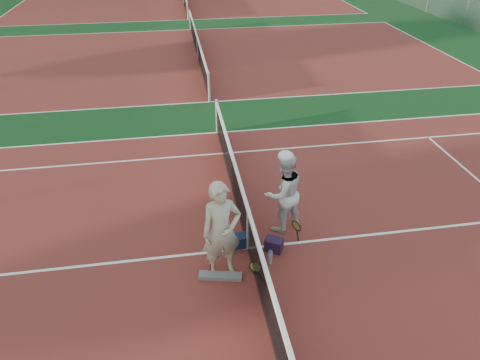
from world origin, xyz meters
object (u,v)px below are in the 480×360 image
object	(u,v)px
racket_red	(214,259)
sports_bag_navy	(239,241)
player_b	(283,193)
water_bottle	(270,258)
player_a	(221,231)
racket_spare	(255,267)
net_main	(248,229)
racket_black_held	(296,232)
sports_bag_purple	(274,245)

from	to	relation	value
racket_red	sports_bag_navy	world-z (taller)	racket_red
player_b	water_bottle	xyz separation A→B (m)	(-0.49, -1.08, -0.78)
player_b	racket_red	distance (m)	2.06
player_a	player_b	bearing A→B (deg)	30.23
racket_spare	net_main	bearing A→B (deg)	-12.59
racket_black_held	water_bottle	distance (m)	0.85
player_a	racket_red	bearing A→B (deg)	149.09
net_main	racket_spare	distance (m)	0.78
player_a	player_b	distance (m)	1.87
player_a	water_bottle	distance (m)	1.30
sports_bag_purple	water_bottle	world-z (taller)	water_bottle
racket_spare	sports_bag_navy	world-z (taller)	sports_bag_navy
net_main	racket_red	size ratio (longest dim) A/B	18.95
water_bottle	sports_bag_purple	bearing A→B (deg)	66.74
player_a	racket_black_held	xyz separation A→B (m)	(1.62, 0.60, -0.73)
water_bottle	racket_black_held	bearing A→B (deg)	38.32
net_main	sports_bag_purple	bearing A→B (deg)	-14.47
player_b	player_a	bearing A→B (deg)	18.20
net_main	racket_black_held	bearing A→B (deg)	0.58
player_a	racket_black_held	distance (m)	1.87
net_main	sports_bag_navy	bearing A→B (deg)	149.76
racket_red	sports_bag_purple	xyz separation A→B (m)	(1.29, 0.39, -0.15)
net_main	water_bottle	xyz separation A→B (m)	(0.36, -0.51, -0.36)
player_b	sports_bag_purple	world-z (taller)	player_b
net_main	player_b	distance (m)	1.11
player_b	racket_black_held	size ratio (longest dim) A/B	3.15
racket_black_held	racket_spare	world-z (taller)	racket_black_held
racket_black_held	sports_bag_navy	xyz separation A→B (m)	(-1.18, 0.09, -0.15)
sports_bag_navy	racket_black_held	bearing A→B (deg)	-4.14
player_a	racket_black_held	world-z (taller)	player_a
player_b	water_bottle	world-z (taller)	player_b
net_main	racket_black_held	distance (m)	1.04
racket_spare	sports_bag_navy	distance (m)	0.76
racket_red	racket_black_held	xyz separation A→B (m)	(1.78, 0.53, 0.00)
water_bottle	player_b	bearing A→B (deg)	65.55
racket_red	sports_bag_navy	bearing A→B (deg)	7.81
racket_red	water_bottle	size ratio (longest dim) A/B	1.93
player_a	racket_red	world-z (taller)	player_a
player_a	sports_bag_navy	xyz separation A→B (m)	(0.44, 0.68, -0.88)
racket_red	water_bottle	bearing A→B (deg)	-37.31
sports_bag_purple	sports_bag_navy	bearing A→B (deg)	161.44
net_main	sports_bag_navy	world-z (taller)	net_main
net_main	racket_black_held	xyz separation A→B (m)	(1.02, 0.01, -0.22)
net_main	water_bottle	bearing A→B (deg)	-54.41
net_main	player_b	size ratio (longest dim) A/B	5.92
player_b	sports_bag_navy	distance (m)	1.37
net_main	sports_bag_purple	size ratio (longest dim) A/B	31.16
sports_bag_navy	player_b	bearing A→B (deg)	25.30
net_main	player_b	world-z (taller)	player_b
racket_spare	sports_bag_navy	xyz separation A→B (m)	(-0.20, 0.72, 0.09)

